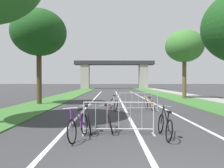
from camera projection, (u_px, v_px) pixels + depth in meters
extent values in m
cube|color=#386B2D|center=(70.00, 95.00, 27.54)|extent=(3.03, 59.37, 0.05)
cube|color=#386B2D|center=(165.00, 95.00, 27.62)|extent=(3.03, 59.37, 0.05)
cube|color=gray|center=(185.00, 95.00, 27.64)|extent=(2.14, 59.37, 0.08)
cube|color=silver|center=(120.00, 100.00, 20.47)|extent=(0.14, 34.35, 0.01)
cube|color=silver|center=(146.00, 100.00, 20.49)|extent=(0.14, 34.35, 0.01)
cube|color=silver|center=(94.00, 100.00, 20.45)|extent=(0.14, 34.35, 0.01)
cube|color=#2D2D30|center=(114.00, 63.00, 52.29)|extent=(18.89, 2.89, 0.89)
cube|color=#9E9B93|center=(85.00, 77.00, 52.28)|extent=(1.94, 2.40, 5.70)
cube|color=#9E9B93|center=(143.00, 77.00, 52.37)|extent=(1.94, 2.40, 5.70)
cylinder|color=#4C3823|center=(39.00, 79.00, 16.22)|extent=(0.37, 0.37, 3.81)
ellipsoid|color=#194719|center=(39.00, 32.00, 16.18)|extent=(4.05, 4.05, 3.44)
cylinder|color=brown|center=(184.00, 80.00, 21.37)|extent=(0.39, 0.39, 3.78)
ellipsoid|color=#38702D|center=(184.00, 46.00, 21.33)|extent=(3.71, 3.71, 3.15)
cylinder|color=#ADADB2|center=(84.00, 118.00, 7.00)|extent=(0.04, 0.04, 1.05)
cube|color=#ADADB2|center=(84.00, 134.00, 7.01)|extent=(0.07, 0.44, 0.03)
cylinder|color=#ADADB2|center=(154.00, 118.00, 6.95)|extent=(0.04, 0.04, 1.05)
cube|color=#ADADB2|center=(154.00, 134.00, 6.96)|extent=(0.07, 0.44, 0.03)
cylinder|color=#ADADB2|center=(119.00, 102.00, 6.97)|extent=(2.22, 0.11, 0.04)
cylinder|color=#ADADB2|center=(119.00, 129.00, 6.98)|extent=(2.22, 0.11, 0.04)
cylinder|color=#ADADB2|center=(96.00, 115.00, 6.99)|extent=(0.02, 0.02, 0.87)
cylinder|color=#ADADB2|center=(107.00, 115.00, 6.98)|extent=(0.02, 0.02, 0.87)
cylinder|color=#ADADB2|center=(119.00, 115.00, 6.97)|extent=(0.02, 0.02, 0.87)
cylinder|color=#ADADB2|center=(130.00, 115.00, 6.97)|extent=(0.02, 0.02, 0.87)
cylinder|color=#ADADB2|center=(142.00, 115.00, 6.96)|extent=(0.02, 0.02, 0.87)
cylinder|color=#ADADB2|center=(119.00, 102.00, 12.49)|extent=(0.04, 0.04, 1.05)
cube|color=#ADADB2|center=(119.00, 111.00, 12.49)|extent=(0.07, 0.44, 0.03)
cylinder|color=#ADADB2|center=(158.00, 102.00, 12.57)|extent=(0.04, 0.04, 1.05)
cube|color=#ADADB2|center=(158.00, 111.00, 12.57)|extent=(0.07, 0.44, 0.03)
cylinder|color=#ADADB2|center=(138.00, 93.00, 12.52)|extent=(2.22, 0.11, 0.04)
cylinder|color=#ADADB2|center=(138.00, 108.00, 12.53)|extent=(2.22, 0.11, 0.04)
cylinder|color=#ADADB2|center=(125.00, 100.00, 12.50)|extent=(0.02, 0.02, 0.87)
cylinder|color=#ADADB2|center=(132.00, 100.00, 12.51)|extent=(0.02, 0.02, 0.87)
cylinder|color=#ADADB2|center=(138.00, 100.00, 12.53)|extent=(0.02, 0.02, 0.87)
cylinder|color=#ADADB2|center=(145.00, 100.00, 12.54)|extent=(0.02, 0.02, 0.87)
cylinder|color=#ADADB2|center=(151.00, 100.00, 12.55)|extent=(0.02, 0.02, 0.87)
torus|color=black|center=(110.00, 124.00, 7.01)|extent=(0.23, 0.69, 0.68)
torus|color=black|center=(109.00, 119.00, 7.96)|extent=(0.23, 0.69, 0.68)
cylinder|color=red|center=(108.00, 114.00, 7.45)|extent=(0.21, 0.92, 0.55)
cylinder|color=red|center=(108.00, 114.00, 7.27)|extent=(0.18, 0.12, 0.65)
cylinder|color=red|center=(110.00, 124.00, 7.16)|extent=(0.03, 0.31, 0.08)
cylinder|color=red|center=(107.00, 112.00, 7.93)|extent=(0.15, 0.10, 0.52)
cube|color=black|center=(106.00, 105.00, 7.23)|extent=(0.12, 0.25, 0.07)
cylinder|color=#99999E|center=(106.00, 105.00, 7.90)|extent=(0.45, 0.05, 0.12)
torus|color=black|center=(84.00, 124.00, 7.01)|extent=(0.23, 0.68, 0.67)
torus|color=black|center=(72.00, 132.00, 5.93)|extent=(0.23, 0.68, 0.67)
cylinder|color=#662884|center=(78.00, 117.00, 6.50)|extent=(0.30, 1.04, 0.66)
cylinder|color=#662884|center=(80.00, 118.00, 6.70)|extent=(0.09, 0.13, 0.56)
cylinder|color=#662884|center=(83.00, 126.00, 6.84)|extent=(0.09, 0.35, 0.08)
cylinder|color=#662884|center=(71.00, 120.00, 5.96)|extent=(0.10, 0.11, 0.63)
cube|color=black|center=(80.00, 109.00, 6.74)|extent=(0.15, 0.26, 0.06)
cylinder|color=#99999E|center=(70.00, 108.00, 5.99)|extent=(0.42, 0.11, 0.07)
torus|color=black|center=(111.00, 104.00, 13.47)|extent=(0.33, 0.67, 0.65)
torus|color=black|center=(116.00, 105.00, 12.50)|extent=(0.33, 0.67, 0.65)
cylinder|color=#B7B7BC|center=(114.00, 99.00, 13.02)|extent=(0.41, 0.93, 0.65)
cylinder|color=#B7B7BC|center=(113.00, 100.00, 13.20)|extent=(0.15, 0.15, 0.57)
cylinder|color=#B7B7BC|center=(112.00, 104.00, 13.32)|extent=(0.10, 0.33, 0.08)
cylinder|color=#B7B7BC|center=(117.00, 100.00, 12.53)|extent=(0.16, 0.12, 0.62)
cube|color=black|center=(114.00, 96.00, 13.25)|extent=(0.16, 0.26, 0.07)
cylinder|color=#99999E|center=(118.00, 95.00, 12.57)|extent=(0.47, 0.14, 0.13)
torus|color=black|center=(152.00, 106.00, 12.44)|extent=(0.23, 0.62, 0.61)
torus|color=black|center=(146.00, 104.00, 13.50)|extent=(0.23, 0.62, 0.61)
cylinder|color=orange|center=(149.00, 101.00, 12.94)|extent=(0.29, 1.03, 0.52)
cylinder|color=orange|center=(150.00, 102.00, 12.74)|extent=(0.10, 0.14, 0.53)
cylinder|color=orange|center=(151.00, 106.00, 12.61)|extent=(0.09, 0.35, 0.07)
cylinder|color=orange|center=(146.00, 100.00, 13.47)|extent=(0.10, 0.11, 0.49)
cube|color=black|center=(150.00, 97.00, 12.69)|extent=(0.15, 0.26, 0.06)
cylinder|color=#99999E|center=(145.00, 96.00, 13.44)|extent=(0.46, 0.11, 0.09)
torus|color=black|center=(169.00, 131.00, 6.10)|extent=(0.13, 0.64, 0.64)
torus|color=black|center=(161.00, 124.00, 7.14)|extent=(0.13, 0.64, 0.64)
cylinder|color=black|center=(166.00, 117.00, 6.59)|extent=(0.13, 1.01, 0.62)
cylinder|color=black|center=(167.00, 121.00, 6.40)|extent=(0.12, 0.12, 0.55)
cylinder|color=black|center=(167.00, 130.00, 6.27)|extent=(0.03, 0.34, 0.08)
cylinder|color=black|center=(162.00, 115.00, 7.12)|extent=(0.12, 0.09, 0.59)
cube|color=black|center=(169.00, 112.00, 6.36)|extent=(0.11, 0.24, 0.06)
cylinder|color=#99999E|center=(164.00, 106.00, 7.09)|extent=(0.49, 0.03, 0.09)
torus|color=black|center=(89.00, 125.00, 6.94)|extent=(0.22, 0.66, 0.65)
torus|color=black|center=(89.00, 119.00, 7.97)|extent=(0.22, 0.66, 0.65)
cylinder|color=#1E389E|center=(88.00, 114.00, 7.42)|extent=(0.24, 0.99, 0.55)
cylinder|color=#1E389E|center=(88.00, 115.00, 7.22)|extent=(0.14, 0.13, 0.63)
cylinder|color=#1E389E|center=(89.00, 124.00, 7.11)|extent=(0.06, 0.34, 0.08)
cylinder|color=#1E389E|center=(88.00, 112.00, 7.93)|extent=(0.12, 0.10, 0.52)
cube|color=black|center=(87.00, 106.00, 7.18)|extent=(0.14, 0.25, 0.06)
cylinder|color=#99999E|center=(87.00, 105.00, 7.90)|extent=(0.47, 0.09, 0.10)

